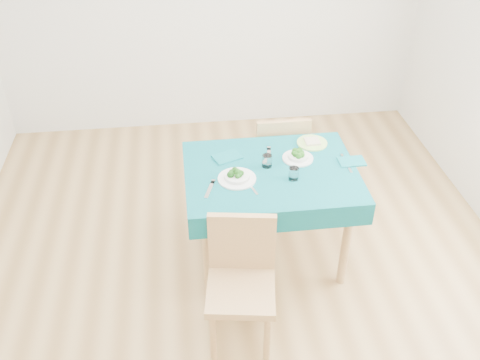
{
  "coord_description": "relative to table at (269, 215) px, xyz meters",
  "views": [
    {
      "loc": [
        -0.33,
        -2.65,
        2.77
      ],
      "look_at": [
        0.0,
        0.0,
        0.85
      ],
      "focal_mm": 40.0,
      "sensor_mm": 36.0,
      "label": 1
    }
  ],
  "objects": [
    {
      "name": "room_shell",
      "position": [
        -0.23,
        -0.21,
        0.97
      ],
      "size": [
        4.02,
        4.52,
        2.73
      ],
      "color": "olive",
      "rests_on": "ground"
    },
    {
      "name": "table",
      "position": [
        0.0,
        0.0,
        0.0
      ],
      "size": [
        1.13,
        0.86,
        0.76
      ],
      "primitive_type": "cube",
      "color": "#085057",
      "rests_on": "ground"
    },
    {
      "name": "chair_near",
      "position": [
        -0.29,
        -0.72,
        0.12
      ],
      "size": [
        0.46,
        0.49,
        0.99
      ],
      "primitive_type": "cube",
      "rotation": [
        0.0,
        0.0,
        -0.16
      ],
      "color": "#AD8451",
      "rests_on": "ground"
    },
    {
      "name": "chair_far",
      "position": [
        0.18,
        0.67,
        0.13
      ],
      "size": [
        0.41,
        0.45,
        1.01
      ],
      "primitive_type": "cube",
      "rotation": [
        0.0,
        0.0,
        3.15
      ],
      "color": "#AD8451",
      "rests_on": "ground"
    },
    {
      "name": "bowl_near",
      "position": [
        -0.24,
        -0.07,
        0.42
      ],
      "size": [
        0.25,
        0.25,
        0.08
      ],
      "primitive_type": null,
      "color": "white",
      "rests_on": "table"
    },
    {
      "name": "bowl_far",
      "position": [
        0.2,
        0.12,
        0.41
      ],
      "size": [
        0.21,
        0.21,
        0.06
      ],
      "primitive_type": null,
      "color": "white",
      "rests_on": "table"
    },
    {
      "name": "fork_near",
      "position": [
        -0.42,
        -0.16,
        0.38
      ],
      "size": [
        0.08,
        0.18,
        0.0
      ],
      "primitive_type": "cube",
      "rotation": [
        0.0,
        0.0,
        -0.33
      ],
      "color": "silver",
      "rests_on": "table"
    },
    {
      "name": "knife_near",
      "position": [
        -0.16,
        -0.15,
        0.38
      ],
      "size": [
        0.08,
        0.21,
        0.0
      ],
      "primitive_type": "cube",
      "rotation": [
        0.0,
        0.0,
        0.29
      ],
      "color": "silver",
      "rests_on": "table"
    },
    {
      "name": "fork_far",
      "position": [
        0.02,
        0.18,
        0.38
      ],
      "size": [
        0.06,
        0.19,
        0.0
      ],
      "primitive_type": "cube",
      "rotation": [
        0.0,
        0.0,
        -0.16
      ],
      "color": "silver",
      "rests_on": "table"
    },
    {
      "name": "knife_far",
      "position": [
        0.52,
        0.02,
        0.38
      ],
      "size": [
        0.02,
        0.23,
        0.0
      ],
      "primitive_type": "cube",
      "rotation": [
        0.0,
        0.0,
        0.02
      ],
      "color": "silver",
      "rests_on": "table"
    },
    {
      "name": "napkin_near",
      "position": [
        -0.27,
        0.19,
        0.38
      ],
      "size": [
        0.22,
        0.19,
        0.01
      ],
      "primitive_type": "cube",
      "rotation": [
        0.0,
        0.0,
        0.37
      ],
      "color": "#0B5A61",
      "rests_on": "table"
    },
    {
      "name": "napkin_far",
      "position": [
        0.56,
        0.03,
        0.38
      ],
      "size": [
        0.18,
        0.12,
        0.01
      ],
      "primitive_type": "cube",
      "rotation": [
        0.0,
        0.0,
        0.0
      ],
      "color": "#0B5A61",
      "rests_on": "table"
    },
    {
      "name": "tumbler_center",
      "position": [
        -0.02,
        0.06,
        0.42
      ],
      "size": [
        0.07,
        0.07,
        0.09
      ],
      "primitive_type": "cylinder",
      "color": "white",
      "rests_on": "table"
    },
    {
      "name": "tumbler_side",
      "position": [
        0.13,
        -0.11,
        0.42
      ],
      "size": [
        0.07,
        0.07,
        0.08
      ],
      "primitive_type": "cylinder",
      "color": "white",
      "rests_on": "table"
    },
    {
      "name": "side_plate",
      "position": [
        0.35,
        0.3,
        0.38
      ],
      "size": [
        0.22,
        0.22,
        0.01
      ],
      "primitive_type": "cylinder",
      "color": "#AEE26E",
      "rests_on": "table"
    },
    {
      "name": "bread_slice",
      "position": [
        0.35,
        0.3,
        0.4
      ],
      "size": [
        0.1,
        0.1,
        0.02
      ],
      "primitive_type": "cube",
      "rotation": [
        0.0,
        0.0,
        0.01
      ],
      "color": "beige",
      "rests_on": "side_plate"
    }
  ]
}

